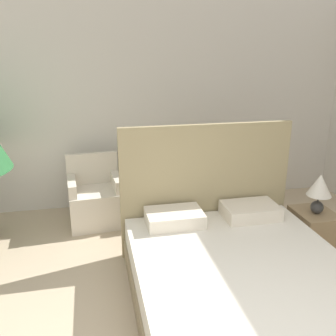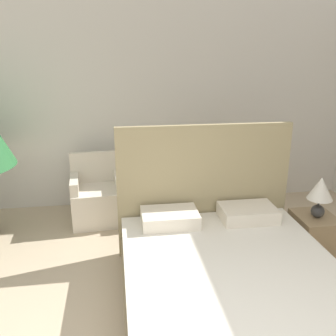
{
  "view_description": "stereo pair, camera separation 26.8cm",
  "coord_description": "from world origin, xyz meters",
  "px_view_note": "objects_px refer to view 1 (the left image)",
  "views": [
    {
      "loc": [
        -0.78,
        -1.21,
        2.21
      ],
      "look_at": [
        0.08,
        2.89,
        0.84
      ],
      "focal_mm": 40.0,
      "sensor_mm": 36.0,
      "label": 1
    },
    {
      "loc": [
        -0.52,
        -1.26,
        2.21
      ],
      "look_at": [
        0.08,
        2.89,
        0.84
      ],
      "focal_mm": 40.0,
      "sensor_mm": 36.0,
      "label": 2
    }
  ],
  "objects_px": {
    "armchair_near_window_right": "(176,195)",
    "bed": "(238,275)",
    "side_table": "(137,205)",
    "armchair_near_window_left": "(96,202)",
    "table_lamp": "(319,188)",
    "nightstand": "(313,231)"
  },
  "relations": [
    {
      "from": "bed",
      "to": "table_lamp",
      "type": "xyz_separation_m",
      "value": [
        1.18,
        0.68,
        0.47
      ]
    },
    {
      "from": "nightstand",
      "to": "armchair_near_window_left",
      "type": "bearing_deg",
      "value": 153.29
    },
    {
      "from": "bed",
      "to": "armchair_near_window_left",
      "type": "bearing_deg",
      "value": 121.98
    },
    {
      "from": "bed",
      "to": "table_lamp",
      "type": "relative_size",
      "value": 4.88
    },
    {
      "from": "nightstand",
      "to": "side_table",
      "type": "bearing_deg",
      "value": 147.96
    },
    {
      "from": "armchair_near_window_left",
      "to": "side_table",
      "type": "relative_size",
      "value": 1.96
    },
    {
      "from": "bed",
      "to": "nightstand",
      "type": "distance_m",
      "value": 1.38
    },
    {
      "from": "table_lamp",
      "to": "armchair_near_window_left",
      "type": "bearing_deg",
      "value": 152.73
    },
    {
      "from": "side_table",
      "to": "armchair_near_window_left",
      "type": "bearing_deg",
      "value": 175.36
    },
    {
      "from": "side_table",
      "to": "bed",
      "type": "bearing_deg",
      "value": -70.66
    },
    {
      "from": "armchair_near_window_right",
      "to": "bed",
      "type": "bearing_deg",
      "value": -85.11
    },
    {
      "from": "armchair_near_window_right",
      "to": "table_lamp",
      "type": "bearing_deg",
      "value": -41.91
    },
    {
      "from": "bed",
      "to": "armchair_near_window_right",
      "type": "distance_m",
      "value": 1.91
    },
    {
      "from": "armchair_near_window_right",
      "to": "table_lamp",
      "type": "relative_size",
      "value": 1.95
    },
    {
      "from": "armchair_near_window_left",
      "to": "nightstand",
      "type": "distance_m",
      "value": 2.66
    },
    {
      "from": "bed",
      "to": "nightstand",
      "type": "height_order",
      "value": "bed"
    },
    {
      "from": "nightstand",
      "to": "table_lamp",
      "type": "bearing_deg",
      "value": -105.23
    },
    {
      "from": "armchair_near_window_left",
      "to": "armchair_near_window_right",
      "type": "height_order",
      "value": "same"
    },
    {
      "from": "armchair_near_window_right",
      "to": "side_table",
      "type": "height_order",
      "value": "armchair_near_window_right"
    },
    {
      "from": "armchair_near_window_right",
      "to": "nightstand",
      "type": "distance_m",
      "value": 1.77
    },
    {
      "from": "table_lamp",
      "to": "side_table",
      "type": "bearing_deg",
      "value": 147.28
    },
    {
      "from": "bed",
      "to": "side_table",
      "type": "distance_m",
      "value": 1.97
    }
  ]
}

